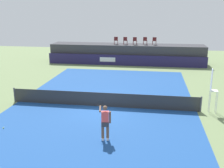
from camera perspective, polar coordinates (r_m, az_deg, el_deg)
ground_plane at (r=20.52m, az=-0.39°, el=-1.91°), size 48.00×48.00×0.00m
court_inner at (r=17.73m, az=-1.95°, el=-4.79°), size 12.00×22.00×0.00m
sponsor_wall at (r=30.50m, az=2.79°, el=5.05°), size 18.00×0.22×1.20m
spectator_platform at (r=32.18m, az=3.16°, el=6.50°), size 18.00×2.80×2.20m
spectator_chair_far_left at (r=31.89m, az=0.85°, el=9.33°), size 0.48×0.48×0.89m
spectator_chair_left at (r=31.74m, az=2.86°, el=9.28°), size 0.45×0.45×0.89m
spectator_chair_center at (r=31.62m, az=4.91°, el=9.22°), size 0.46×0.46×0.89m
spectator_chair_right at (r=31.85m, az=7.07°, el=9.20°), size 0.48×0.48×0.89m
spectator_chair_far_right at (r=31.79m, az=9.01°, el=9.12°), size 0.47×0.47×0.89m
umpire_chair at (r=17.34m, az=20.60°, el=-0.77°), size 0.46×0.46×2.76m
tennis_net at (r=17.57m, az=-1.97°, el=-3.34°), size 12.40×0.02×0.95m
net_post_near at (r=19.65m, az=-20.04°, el=-2.17°), size 0.10×0.10×1.00m
net_post_far at (r=17.54m, az=18.40°, el=-4.11°), size 0.10×0.10×1.00m
tennis_player at (r=13.07m, az=-1.50°, el=-7.93°), size 0.84×1.12×1.77m
tennis_ball at (r=15.69m, az=-22.13°, el=-8.66°), size 0.07×0.07×0.07m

